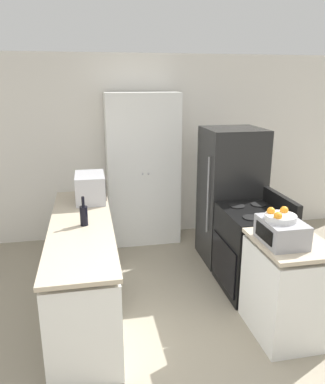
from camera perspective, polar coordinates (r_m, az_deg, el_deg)
ground_plane at (r=3.26m, az=6.51°, el=-26.99°), size 14.00×14.00×0.00m
wall_back at (r=5.46m, az=-2.91°, el=6.66°), size 7.00×0.06×2.60m
counter_left at (r=3.91m, az=-11.90°, el=-11.18°), size 0.60×2.28×0.91m
counter_right at (r=3.65m, az=18.35°, el=-13.87°), size 0.60×0.73×0.91m
pantry_cabinet at (r=5.23m, az=-3.00°, el=3.41°), size 0.99×0.49×2.10m
stove at (r=4.25m, az=13.54°, el=-8.58°), size 0.66×0.77×1.07m
refrigerator at (r=4.78m, az=10.30°, el=-0.58°), size 0.71×0.69×1.70m
microwave at (r=4.35m, az=-10.93°, el=0.67°), size 0.33×0.49×0.31m
wine_bottle at (r=3.64m, az=-11.90°, el=-3.44°), size 0.07×0.07×0.29m
toaster_oven at (r=3.33m, az=17.66°, el=-5.78°), size 0.32×0.42×0.20m
fruit_bowl at (r=3.28m, az=17.47°, el=-3.57°), size 0.26×0.26×0.10m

